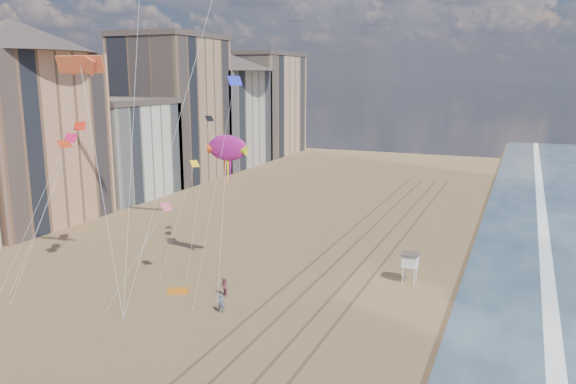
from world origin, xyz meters
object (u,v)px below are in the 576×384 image
object	(u,v)px
grounded_kite	(178,291)
show_kite	(227,148)
lifeguard_stand	(410,260)
kite_flyer_b	(224,287)
kite_flyer_a	(221,303)

from	to	relation	value
grounded_kite	show_kite	world-z (taller)	show_kite
lifeguard_stand	show_kite	distance (m)	21.83
grounded_kite	lifeguard_stand	bearing A→B (deg)	4.17
lifeguard_stand	grounded_kite	xyz separation A→B (m)	(-20.37, -11.20, -2.33)
grounded_kite	show_kite	bearing A→B (deg)	48.37
show_kite	kite_flyer_b	bearing A→B (deg)	-66.09
lifeguard_stand	kite_flyer_a	size ratio (longest dim) A/B	1.76
show_kite	kite_flyer_b	size ratio (longest dim) A/B	8.55
grounded_kite	kite_flyer_a	world-z (taller)	kite_flyer_a
kite_flyer_a	show_kite	bearing A→B (deg)	98.89
grounded_kite	kite_flyer_a	xyz separation A→B (m)	(6.37, -2.70, 0.79)
grounded_kite	show_kite	xyz separation A→B (m)	(2.07, 6.76, 13.36)
show_kite	grounded_kite	bearing A→B (deg)	-107.00
show_kite	kite_flyer_a	world-z (taller)	show_kite
grounded_kite	show_kite	size ratio (longest dim) A/B	0.12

